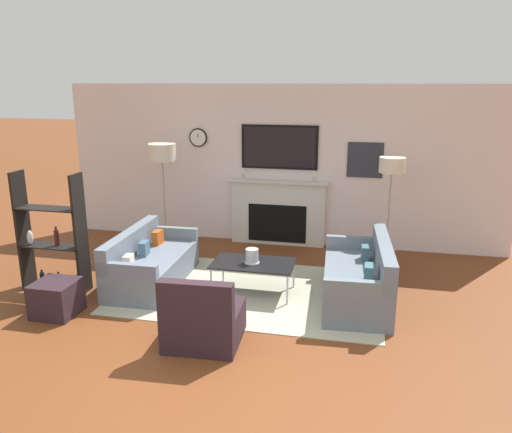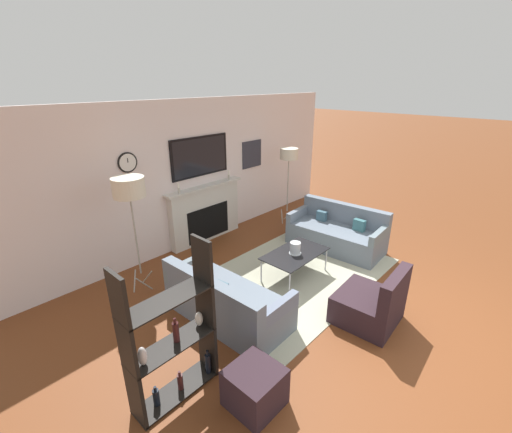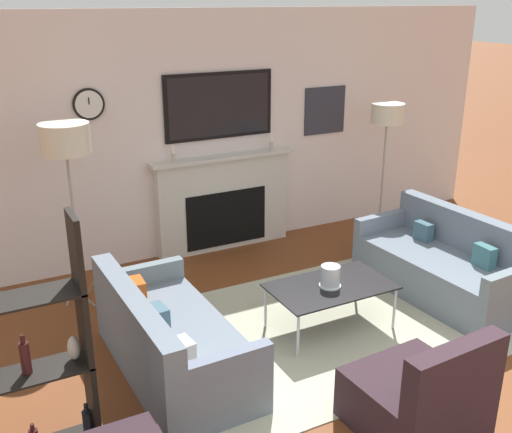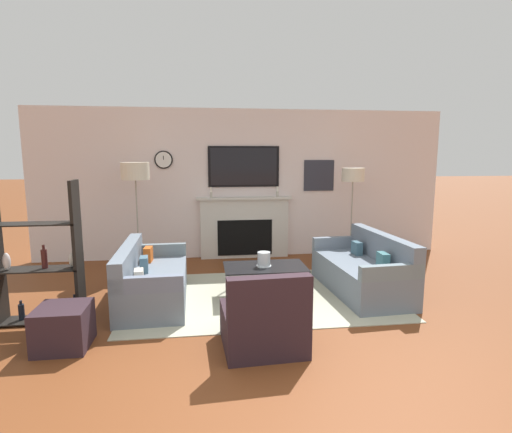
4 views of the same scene
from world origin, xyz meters
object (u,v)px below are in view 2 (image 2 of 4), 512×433
armchair (371,305)px  shelf_unit (172,337)px  couch_right (337,233)px  couch_left (225,302)px  hurricane_candle (295,249)px  ottoman (255,387)px  coffee_table (295,254)px  floor_lamp_left (129,188)px  floor_lamp_right (289,155)px

armchair → shelf_unit: size_ratio=0.51×
couch_right → shelf_unit: shelf_unit is taller
couch_left → hurricane_candle: bearing=-1.6°
ottoman → shelf_unit: bearing=123.5°
ottoman → hurricane_candle: bearing=27.5°
coffee_table → hurricane_candle: (-0.02, -0.01, 0.11)m
hurricane_candle → ottoman: (-2.16, -1.12, -0.30)m
shelf_unit → armchair: bearing=-21.6°
hurricane_candle → floor_lamp_left: (-1.84, 1.52, 1.10)m
hurricane_candle → shelf_unit: bearing=-170.1°
shelf_unit → couch_right: bearing=7.1°
couch_left → floor_lamp_left: floor_lamp_left is taller
floor_lamp_left → couch_left: bearing=-75.9°
armchair → floor_lamp_left: (-1.63, 2.92, 1.35)m
floor_lamp_right → shelf_unit: size_ratio=1.04×
couch_left → floor_lamp_right: bearing=24.5°
couch_left → ottoman: (-0.69, -1.17, -0.06)m
coffee_table → floor_lamp_right: floor_lamp_right is taller
couch_right → ottoman: 3.75m
couch_left → coffee_table: 1.49m
coffee_table → floor_lamp_right: size_ratio=0.65×
couch_left → hurricane_candle: (1.47, -0.04, 0.24)m
couch_left → coffee_table: size_ratio=1.60×
floor_lamp_left → floor_lamp_right: (3.61, 0.00, -0.09)m
couch_left → armchair: bearing=-49.0°
couch_right → couch_left: bearing=-179.9°
couch_left → ottoman: bearing=-120.7°
armchair → ottoman: bearing=171.9°
hurricane_candle → armchair: bearing=-98.7°
couch_left → shelf_unit: 1.32m
floor_lamp_right → ottoman: (-3.93, -2.65, -1.31)m
couch_left → ottoman: couch_left is taller
couch_right → floor_lamp_left: (-3.24, 1.48, 1.32)m
hurricane_candle → floor_lamp_right: 2.54m
armchair → floor_lamp_left: 3.61m
floor_lamp_left → coffee_table: bearing=-39.1°
armchair → hurricane_candle: bearing=81.3°
shelf_unit → ottoman: (0.44, -0.67, -0.51)m
ottoman → couch_right: bearing=18.2°
couch_left → couch_right: 2.87m
armchair → hurricane_candle: armchair is taller
couch_left → couch_right: size_ratio=0.97×
couch_left → floor_lamp_left: (-0.37, 1.48, 1.34)m
armchair → floor_lamp_right: 3.75m
couch_left → shelf_unit: (-1.14, -0.50, 0.45)m
coffee_table → floor_lamp_right: 2.57m
hurricane_candle → ottoman: 2.46m
floor_lamp_left → ottoman: 3.01m
coffee_table → couch_left: bearing=178.7°
floor_lamp_left → ottoman: (-0.32, -2.65, -1.40)m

